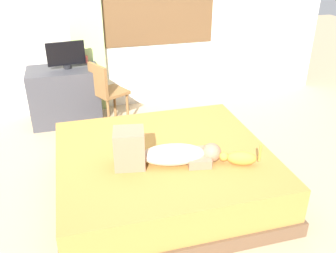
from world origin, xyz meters
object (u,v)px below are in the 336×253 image
(cat, at_px, (240,158))
(cup, at_px, (85,59))
(desk, at_px, (65,96))
(chair_by_desk, at_px, (106,90))
(tv_monitor, at_px, (66,55))
(bed, at_px, (164,173))
(person_lying, at_px, (162,152))

(cat, xyz_separation_m, cup, (-1.12, 2.51, 0.25))
(desk, xyz_separation_m, chair_by_desk, (0.51, -0.29, 0.14))
(desk, bearing_deg, tv_monitor, -0.00)
(cat, height_order, desk, desk)
(bed, distance_m, desk, 2.10)
(bed, xyz_separation_m, person_lying, (-0.06, -0.19, 0.35))
(tv_monitor, bearing_deg, cup, 39.65)
(person_lying, xyz_separation_m, tv_monitor, (-0.72, 2.11, 0.34))
(bed, distance_m, tv_monitor, 2.18)
(desk, distance_m, cup, 0.56)
(desk, distance_m, tv_monitor, 0.56)
(bed, xyz_separation_m, cup, (-0.54, 2.12, 0.55))
(bed, relative_size, tv_monitor, 4.16)
(person_lying, xyz_separation_m, chair_by_desk, (-0.28, 1.82, -0.07))
(desk, bearing_deg, person_lying, -69.36)
(bed, bearing_deg, tv_monitor, 112.15)
(cat, distance_m, cup, 2.76)
(cup, height_order, chair_by_desk, chair_by_desk)
(chair_by_desk, bearing_deg, tv_monitor, 146.28)
(desk, height_order, cup, cup)
(person_lying, distance_m, tv_monitor, 2.25)
(cup, relative_size, chair_by_desk, 0.10)
(desk, distance_m, chair_by_desk, 0.61)
(bed, height_order, cat, cat)
(bed, distance_m, cup, 2.25)
(bed, relative_size, desk, 2.22)
(tv_monitor, distance_m, chair_by_desk, 0.67)
(desk, xyz_separation_m, tv_monitor, (0.08, -0.00, 0.55))
(person_lying, distance_m, cup, 2.37)
(bed, relative_size, person_lying, 2.12)
(cat, relative_size, cup, 3.82)
(person_lying, distance_m, chair_by_desk, 1.84)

